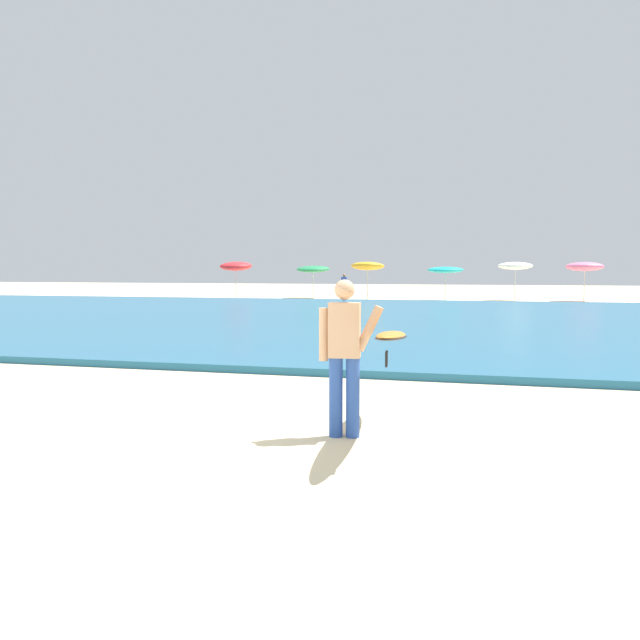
% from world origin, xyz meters
% --- Properties ---
extents(ground_plane, '(160.00, 160.00, 0.00)m').
position_xyz_m(ground_plane, '(0.00, 0.00, 0.00)').
color(ground_plane, beige).
extents(sea, '(120.00, 28.00, 0.14)m').
position_xyz_m(sea, '(0.00, 19.31, 0.07)').
color(sea, '#1E6084').
rests_on(sea, ground).
extents(surfer_with_board, '(1.15, 2.97, 1.73)m').
position_xyz_m(surfer_with_board, '(1.86, 1.19, 1.04)').
color(surfer_with_board, '#284CA3').
rests_on(surfer_with_board, ground).
extents(beach_umbrella_0, '(2.01, 2.04, 2.37)m').
position_xyz_m(beach_umbrella_0, '(-14.06, 35.38, 2.03)').
color(beach_umbrella_0, beige).
rests_on(beach_umbrella_0, ground).
extents(beach_umbrella_1, '(2.12, 2.14, 2.13)m').
position_xyz_m(beach_umbrella_1, '(-9.68, 37.63, 1.85)').
color(beach_umbrella_1, beige).
rests_on(beach_umbrella_1, ground).
extents(beach_umbrella_2, '(2.02, 2.05, 2.35)m').
position_xyz_m(beach_umbrella_2, '(-5.82, 36.26, 2.04)').
color(beach_umbrella_2, beige).
rests_on(beach_umbrella_2, ground).
extents(beach_umbrella_3, '(2.11, 2.12, 2.02)m').
position_xyz_m(beach_umbrella_3, '(-1.17, 36.54, 1.80)').
color(beach_umbrella_3, beige).
rests_on(beach_umbrella_3, ground).
extents(beach_umbrella_4, '(2.01, 2.02, 2.27)m').
position_xyz_m(beach_umbrella_4, '(2.80, 37.37, 2.04)').
color(beach_umbrella_4, beige).
rests_on(beach_umbrella_4, ground).
extents(beach_umbrella_5, '(2.12, 2.13, 2.27)m').
position_xyz_m(beach_umbrella_5, '(6.66, 37.56, 1.99)').
color(beach_umbrella_5, beige).
rests_on(beach_umbrella_5, ground).
extents(beachgoer_near_row_left, '(0.32, 0.20, 1.58)m').
position_xyz_m(beachgoer_near_row_left, '(-7.01, 35.18, 0.84)').
color(beachgoer_near_row_left, '#383842').
rests_on(beachgoer_near_row_left, ground).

